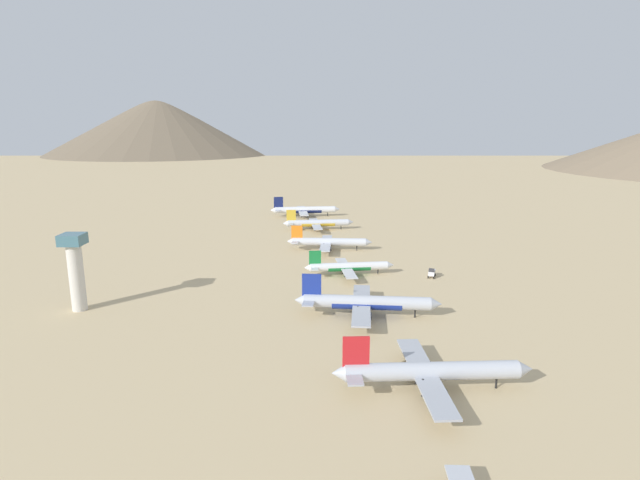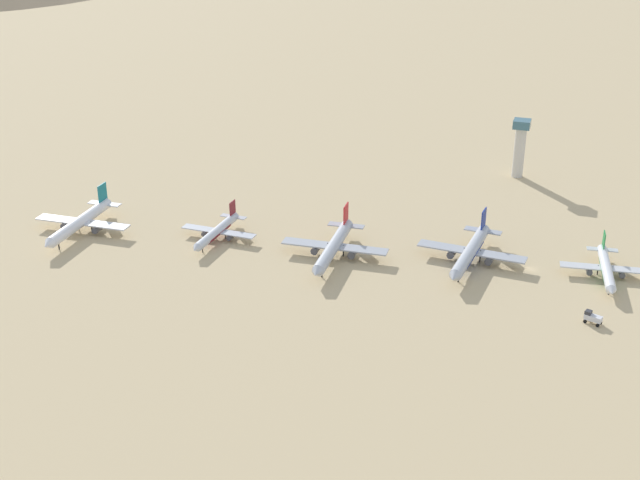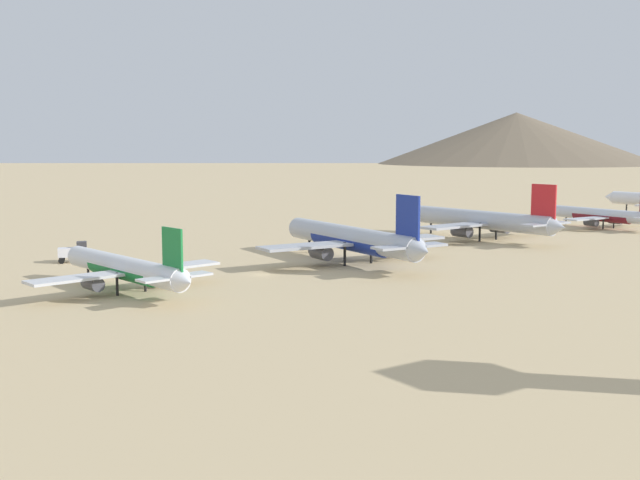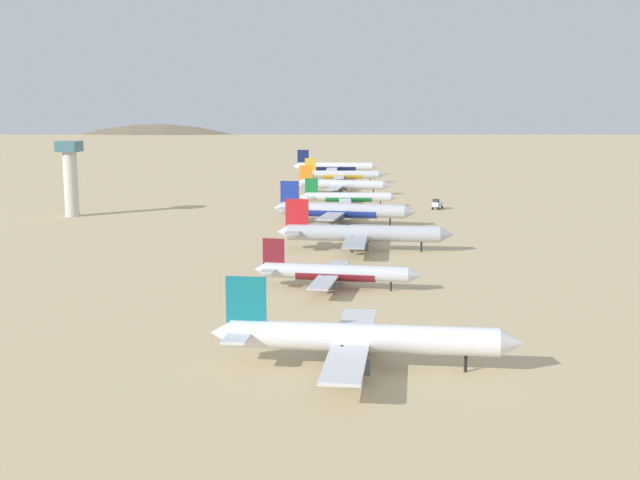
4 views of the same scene
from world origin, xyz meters
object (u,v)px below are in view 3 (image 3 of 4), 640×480
object	(u,v)px
parked_jet_1	(603,215)
service_truck	(74,251)
parked_jet_3	(351,239)
parked_jet_4	(125,268)
parked_jet_2	(481,220)

from	to	relation	value
parked_jet_1	service_truck	bearing A→B (deg)	81.06
parked_jet_3	parked_jet_1	bearing A→B (deg)	-84.24
parked_jet_1	parked_jet_3	world-z (taller)	parked_jet_3
parked_jet_3	parked_jet_4	xyz separation A→B (m)	(-3.06, 45.25, -0.97)
parked_jet_2	service_truck	world-z (taller)	parked_jet_2
parked_jet_4	parked_jet_3	bearing A→B (deg)	-86.13
parked_jet_1	parked_jet_3	xyz separation A→B (m)	(-9.30, 92.22, 1.09)
parked_jet_1	parked_jet_3	size ratio (longest dim) A/B	0.76
parked_jet_1	service_truck	world-z (taller)	parked_jet_1
parked_jet_1	service_truck	xyz separation A→B (m)	(21.14, 134.48, -1.37)
parked_jet_3	service_truck	world-z (taller)	parked_jet_3
parked_jet_4	parked_jet_2	bearing A→B (deg)	-81.47
parked_jet_2	parked_jet_3	world-z (taller)	parked_jet_3
parked_jet_1	parked_jet_2	size ratio (longest dim) A/B	0.76
parked_jet_2	parked_jet_3	xyz separation A→B (m)	(-10.73, 46.62, -0.04)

